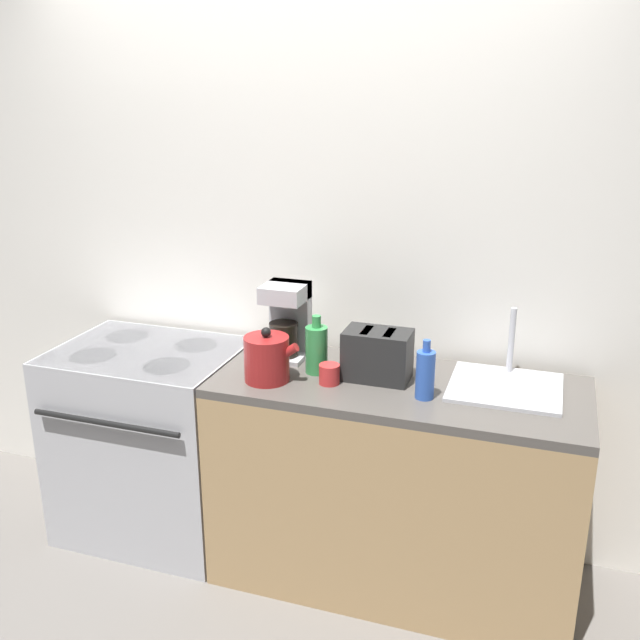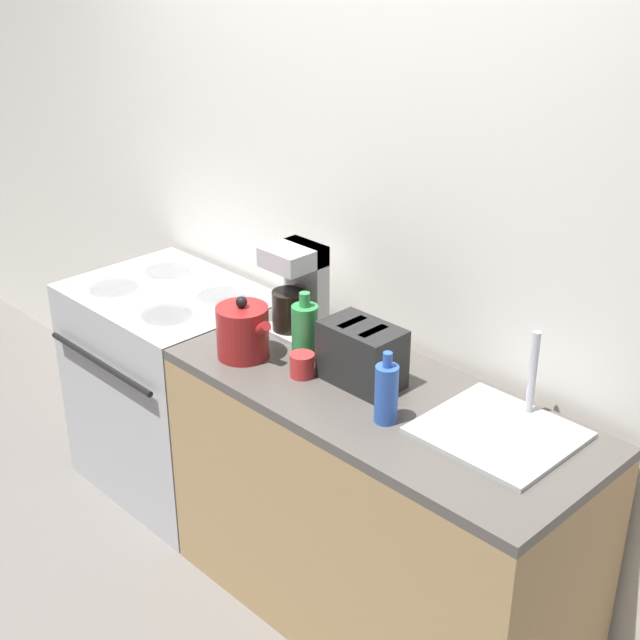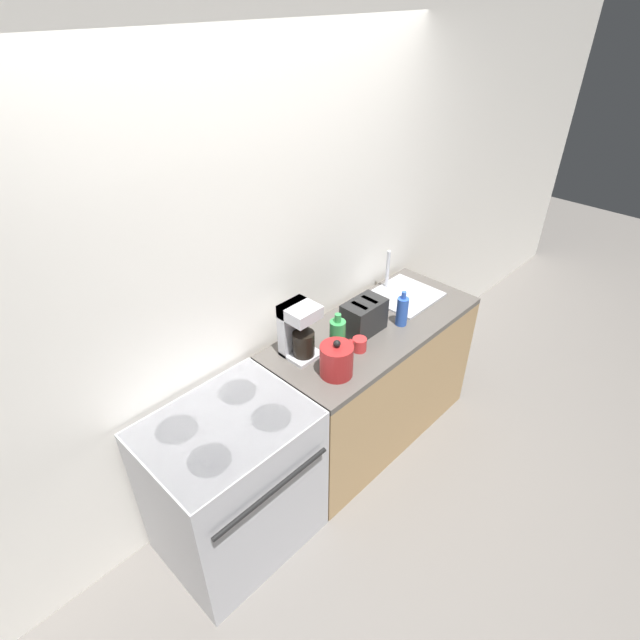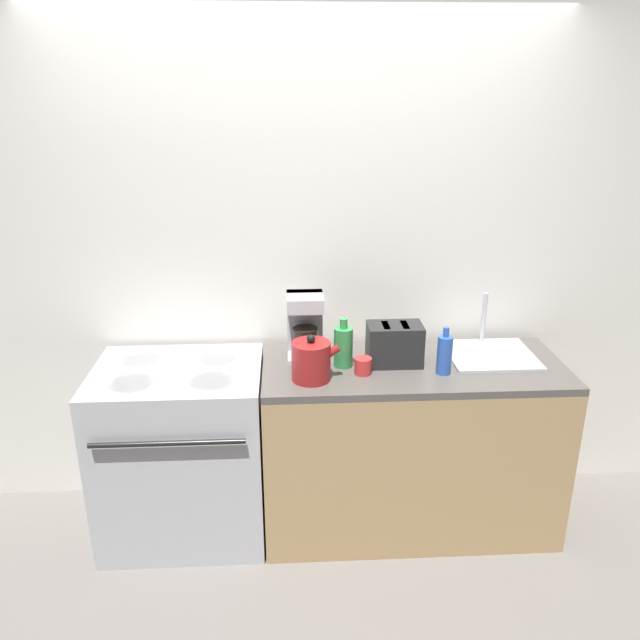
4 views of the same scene
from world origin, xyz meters
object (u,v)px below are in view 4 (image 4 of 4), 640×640
at_px(coffee_maker, 305,324).
at_px(kettle, 311,361).
at_px(bottle_green, 343,346).
at_px(cup_red, 363,366).
at_px(toaster, 394,344).
at_px(bottle_blue, 445,354).
at_px(stove, 183,449).

bearing_deg(coffee_maker, kettle, -85.35).
bearing_deg(bottle_green, cup_red, -47.73).
relative_size(toaster, cup_red, 3.21).
bearing_deg(cup_red, bottle_blue, -2.13).
relative_size(bottle_blue, cup_red, 2.83).
distance_m(kettle, coffee_maker, 0.28).
bearing_deg(toaster, coffee_maker, 164.71).
distance_m(coffee_maker, cup_red, 0.37).
xyz_separation_m(bottle_blue, bottle_green, (-0.46, 0.11, 0.01)).
xyz_separation_m(coffee_maker, cup_red, (0.26, -0.22, -0.13)).
height_order(stove, bottle_blue, bottle_blue).
bearing_deg(stove, bottle_blue, -4.75).
height_order(bottle_green, cup_red, bottle_green).
distance_m(coffee_maker, bottle_green, 0.23).
relative_size(stove, toaster, 3.44).
bearing_deg(stove, bottle_green, 0.18).
height_order(toaster, bottle_green, bottle_green).
height_order(kettle, bottle_blue, bottle_blue).
xyz_separation_m(bottle_blue, cup_red, (-0.38, 0.01, -0.06)).
xyz_separation_m(stove, cup_red, (0.88, -0.09, 0.47)).
relative_size(stove, coffee_maker, 2.76).
height_order(kettle, bottle_green, bottle_green).
relative_size(coffee_maker, bottle_blue, 1.42).
height_order(stove, cup_red, cup_red).
bearing_deg(kettle, toaster, 20.82).
xyz_separation_m(stove, bottle_blue, (1.25, -0.10, 0.53)).
bearing_deg(stove, coffee_maker, 12.35).
xyz_separation_m(stove, toaster, (1.04, 0.02, 0.54)).
distance_m(stove, toaster, 1.17).
height_order(coffee_maker, bottle_blue, coffee_maker).
xyz_separation_m(kettle, bottle_blue, (0.62, 0.03, 0.00)).
height_order(stove, coffee_maker, coffee_maker).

